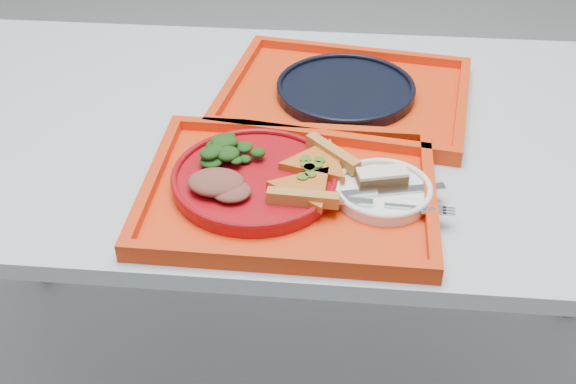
% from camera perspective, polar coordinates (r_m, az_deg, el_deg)
% --- Properties ---
extents(table, '(1.60, 0.80, 0.75)m').
position_cam_1_polar(table, '(1.35, 0.25, 2.58)').
color(table, '#A6B1BA').
rests_on(table, ground).
extents(tray_main, '(0.45, 0.36, 0.01)m').
position_cam_1_polar(tray_main, '(1.13, 0.10, -0.16)').
color(tray_main, red).
rests_on(tray_main, table).
extents(tray_far, '(0.50, 0.41, 0.01)m').
position_cam_1_polar(tray_far, '(1.38, 4.54, 7.45)').
color(tray_far, red).
rests_on(tray_far, table).
extents(dinner_plate, '(0.26, 0.26, 0.02)m').
position_cam_1_polar(dinner_plate, '(1.13, -2.63, 0.91)').
color(dinner_plate, maroon).
rests_on(dinner_plate, tray_main).
extents(side_plate, '(0.15, 0.15, 0.01)m').
position_cam_1_polar(side_plate, '(1.12, 7.51, -0.03)').
color(side_plate, white).
rests_on(side_plate, tray_main).
extents(navy_plate, '(0.26, 0.26, 0.02)m').
position_cam_1_polar(navy_plate, '(1.38, 4.57, 7.96)').
color(navy_plate, black).
rests_on(navy_plate, tray_far).
extents(pizza_slice_a, '(0.11, 0.13, 0.02)m').
position_cam_1_polar(pizza_slice_a, '(1.09, 1.41, 0.49)').
color(pizza_slice_a, orange).
rests_on(pizza_slice_a, dinner_plate).
extents(pizza_slice_b, '(0.17, 0.17, 0.02)m').
position_cam_1_polar(pizza_slice_b, '(1.14, 2.37, 2.52)').
color(pizza_slice_b, orange).
rests_on(pizza_slice_b, dinner_plate).
extents(salad_heap, '(0.09, 0.08, 0.04)m').
position_cam_1_polar(salad_heap, '(1.16, -4.15, 3.63)').
color(salad_heap, black).
rests_on(salad_heap, dinner_plate).
extents(meat_portion, '(0.09, 0.07, 0.03)m').
position_cam_1_polar(meat_portion, '(1.10, -5.70, 0.77)').
color(meat_portion, brown).
rests_on(meat_portion, dinner_plate).
extents(dessert_bar, '(0.08, 0.05, 0.02)m').
position_cam_1_polar(dessert_bar, '(1.12, 7.45, 1.23)').
color(dessert_bar, '#52331B').
rests_on(dessert_bar, side_plate).
extents(knife, '(0.18, 0.06, 0.01)m').
position_cam_1_polar(knife, '(1.11, 7.78, 0.10)').
color(knife, silver).
rests_on(knife, side_plate).
extents(fork, '(0.19, 0.03, 0.01)m').
position_cam_1_polar(fork, '(1.08, 7.52, -0.97)').
color(fork, silver).
rests_on(fork, side_plate).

